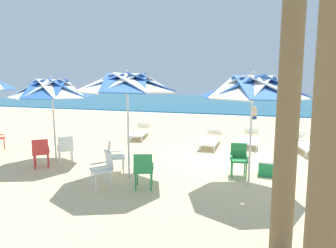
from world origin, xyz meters
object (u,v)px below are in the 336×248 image
plastic_chair_4 (41,151)px  plastic_chair_5 (65,148)px  beach_umbrella_0 (253,88)px  sun_lounger_0 (304,144)px  plastic_chair_1 (104,167)px  plastic_chair_2 (114,155)px  beach_umbrella_2 (52,89)px  sun_lounger_1 (250,138)px  sun_lounger_2 (211,139)px  palm_tree_2 (333,35)px  palm_tree_0 (294,29)px  plastic_chair_3 (143,169)px  beachgoer_seated (255,115)px  plastic_chair_0 (239,157)px  cooler_box (268,168)px  beach_umbrella_1 (127,84)px  sun_lounger_3 (140,131)px

plastic_chair_4 → plastic_chair_5: size_ratio=1.00×
beach_umbrella_0 → plastic_chair_5: bearing=179.3°
plastic_chair_4 → sun_lounger_0: (7.51, 4.68, -0.22)m
plastic_chair_4 → sun_lounger_0: bearing=31.9°
plastic_chair_1 → plastic_chair_2: 1.07m
beach_umbrella_2 → sun_lounger_1: 7.47m
beach_umbrella_2 → sun_lounger_2: beach_umbrella_2 is taller
plastic_chair_1 → palm_tree_2: 5.35m
sun_lounger_0 → sun_lounger_1: same height
plastic_chair_2 → palm_tree_0: size_ratio=0.17×
plastic_chair_5 → palm_tree_2: bearing=-34.6°
plastic_chair_3 → sun_lounger_0: bearing=51.9°
sun_lounger_1 → sun_lounger_2: same height
plastic_chair_1 → palm_tree_2: (3.87, -2.91, 2.27)m
palm_tree_2 → beachgoer_seated: bearing=92.9°
plastic_chair_4 → plastic_chair_1: bearing=-15.0°
plastic_chair_0 → plastic_chair_2: (-3.25, -0.90, 0.00)m
plastic_chair_0 → plastic_chair_1: size_ratio=1.00×
beach_umbrella_0 → palm_tree_0: bearing=-76.3°
plastic_chair_5 → palm_tree_0: bearing=-21.8°
plastic_chair_1 → plastic_chair_2: size_ratio=1.00×
beach_umbrella_2 → cooler_box: 6.71m
beach_umbrella_1 → beach_umbrella_2: beach_umbrella_1 is taller
plastic_chair_1 → palm_tree_2: palm_tree_2 is taller
plastic_chair_2 → cooler_box: size_ratio=1.73×
sun_lounger_0 → beachgoer_seated: (-1.96, 9.20, 0.01)m
beach_umbrella_1 → cooler_box: beach_umbrella_1 is taller
sun_lounger_3 → palm_tree_0: size_ratio=0.43×
sun_lounger_1 → beachgoer_seated: (-0.06, 8.81, 0.01)m
cooler_box → beach_umbrella_0: bearing=-114.6°
plastic_chair_0 → plastic_chair_2: bearing=-164.5°
plastic_chair_2 → palm_tree_0: palm_tree_0 is taller
plastic_chair_2 → sun_lounger_0: (5.29, 4.35, -0.22)m
palm_tree_0 → beachgoer_seated: 15.95m
sun_lounger_1 → palm_tree_0: bearing=-84.1°
plastic_chair_1 → sun_lounger_2: 5.35m
plastic_chair_2 → palm_tree_0: (4.11, -2.13, 2.65)m
beach_umbrella_0 → plastic_chair_2: 4.00m
plastic_chair_0 → beach_umbrella_2: (-5.59, -0.51, 1.77)m
plastic_chair_1 → plastic_chair_3: same height
beach_umbrella_2 → cooler_box: beach_umbrella_2 is taller
sun_lounger_1 → plastic_chair_4: bearing=-137.9°
beach_umbrella_0 → palm_tree_2: 4.18m
plastic_chair_0 → sun_lounger_0: plastic_chair_0 is taller
plastic_chair_1 → beach_umbrella_1: bearing=72.1°
sun_lounger_2 → beachgoer_seated: beachgoer_seated is taller
beach_umbrella_1 → palm_tree_2: (3.62, -3.69, 0.34)m
sun_lounger_2 → palm_tree_2: palm_tree_2 is taller
plastic_chair_5 → sun_lounger_2: plastic_chair_5 is taller
plastic_chair_2 → beach_umbrella_2: bearing=170.6°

